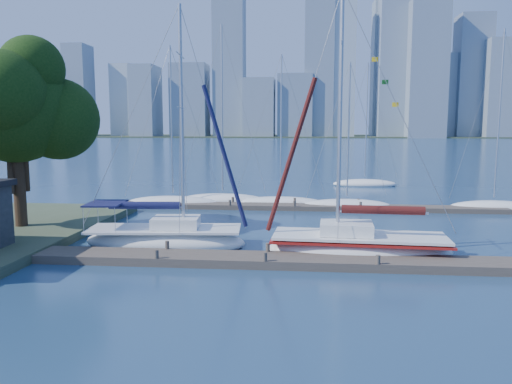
# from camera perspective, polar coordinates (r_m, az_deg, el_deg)

# --- Properties ---
(ground) EXTENTS (700.00, 700.00, 0.00)m
(ground) POSITION_cam_1_polar(r_m,az_deg,el_deg) (23.62, 1.20, -8.27)
(ground) COLOR navy
(ground) RESTS_ON ground
(near_dock) EXTENTS (26.00, 2.00, 0.40)m
(near_dock) POSITION_cam_1_polar(r_m,az_deg,el_deg) (23.57, 1.20, -7.80)
(near_dock) COLOR #433A31
(near_dock) RESTS_ON ground
(far_dock) EXTENTS (30.00, 1.80, 0.36)m
(far_dock) POSITION_cam_1_polar(r_m,az_deg,el_deg) (39.18, 5.89, -1.73)
(far_dock) COLOR #433A31
(far_dock) RESTS_ON ground
(far_shore) EXTENTS (800.00, 100.00, 1.50)m
(far_shore) POSITION_cam_1_polar(r_m,az_deg,el_deg) (342.74, 5.26, 6.33)
(far_shore) COLOR #38472D
(far_shore) RESTS_ON ground
(tree) EXTENTS (8.86, 8.07, 11.53)m
(tree) POSITION_cam_1_polar(r_m,az_deg,el_deg) (32.66, -25.84, 9.01)
(tree) COLOR black
(tree) RESTS_ON ground
(sailboat_navy) EXTENTS (8.93, 3.59, 13.21)m
(sailboat_navy) POSITION_cam_1_polar(r_m,az_deg,el_deg) (27.26, -10.38, -4.10)
(sailboat_navy) COLOR white
(sailboat_navy) RESTS_ON ground
(sailboat_maroon) EXTENTS (9.31, 3.49, 13.54)m
(sailboat_maroon) POSITION_cam_1_polar(r_m,az_deg,el_deg) (25.40, 11.67, -4.99)
(sailboat_maroon) COLOR white
(sailboat_maroon) RESTS_ON ground
(bg_boat_0) EXTENTS (7.95, 4.88, 13.18)m
(bg_boat_0) POSITION_cam_1_polar(r_m,az_deg,el_deg) (41.55, -9.45, -1.14)
(bg_boat_0) COLOR white
(bg_boat_0) RESTS_ON ground
(bg_boat_1) EXTENTS (7.69, 3.40, 15.03)m
(bg_boat_1) POSITION_cam_1_polar(r_m,az_deg,el_deg) (42.29, -3.80, -0.86)
(bg_boat_1) COLOR white
(bg_boat_1) RESTS_ON ground
(bg_boat_2) EXTENTS (7.30, 2.31, 12.48)m
(bg_boat_2) POSITION_cam_1_polar(r_m,az_deg,el_deg) (41.13, 2.83, -1.17)
(bg_boat_2) COLOR white
(bg_boat_2) RESTS_ON ground
(bg_boat_3) EXTENTS (7.36, 4.71, 11.64)m
(bg_boat_3) POSITION_cam_1_polar(r_m,az_deg,el_deg) (40.11, 10.34, -1.49)
(bg_boat_3) COLOR white
(bg_boat_3) RESTS_ON ground
(bg_boat_5) EXTENTS (6.72, 2.23, 13.98)m
(bg_boat_5) POSITION_cam_1_polar(r_m,az_deg,el_deg) (42.77, 25.52, -1.51)
(bg_boat_5) COLOR white
(bg_boat_5) RESTS_ON ground
(bg_boat_7) EXTENTS (6.87, 2.26, 13.48)m
(bg_boat_7) POSITION_cam_1_polar(r_m,az_deg,el_deg) (55.70, 12.33, 0.96)
(bg_boat_7) COLOR white
(bg_boat_7) RESTS_ON ground
(skyline) EXTENTS (504.11, 51.31, 105.05)m
(skyline) POSITION_cam_1_polar(r_m,az_deg,el_deg) (315.33, 10.25, 12.42)
(skyline) COLOR gray
(skyline) RESTS_ON ground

